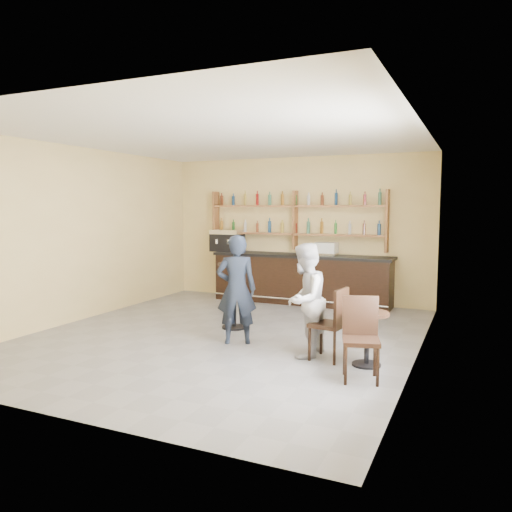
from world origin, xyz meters
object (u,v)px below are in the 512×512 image
at_px(bar_counter, 301,279).
at_px(chair_west, 328,324).
at_px(espresso_machine, 227,241).
at_px(cafe_table, 367,339).
at_px(pedestal_table, 234,296).
at_px(chair_south, 361,340).
at_px(man_main, 236,289).
at_px(patron_second, 305,300).
at_px(pastry_case, 326,249).

xyz_separation_m(bar_counter, chair_west, (1.65, -3.69, -0.03)).
height_order(espresso_machine, cafe_table, espresso_machine).
height_order(bar_counter, espresso_machine, espresso_machine).
bearing_deg(chair_west, pedestal_table, -109.70).
height_order(bar_counter, chair_south, bar_counter).
xyz_separation_m(man_main, chair_south, (2.12, -0.88, -0.34)).
xyz_separation_m(man_main, cafe_table, (2.07, -0.28, -0.48)).
xyz_separation_m(espresso_machine, patron_second, (3.12, -3.65, -0.52)).
bearing_deg(espresso_machine, pedestal_table, -56.57).
xyz_separation_m(bar_counter, chair_south, (2.25, -4.34, -0.03)).
bearing_deg(chair_west, man_main, -90.12).
xyz_separation_m(bar_counter, man_main, (0.14, -3.46, 0.31)).
height_order(cafe_table, chair_south, chair_south).
distance_m(pastry_case, cafe_table, 4.17).
height_order(espresso_machine, chair_south, espresso_machine).
bearing_deg(chair_south, pedestal_table, 130.31).
height_order(pastry_case, pedestal_table, pastry_case).
bearing_deg(patron_second, bar_counter, -157.12).
bearing_deg(pastry_case, patron_second, -84.17).
xyz_separation_m(pedestal_table, man_main, (0.46, -0.83, 0.27)).
xyz_separation_m(espresso_machine, pastry_case, (2.37, 0.00, -0.11)).
relative_size(cafe_table, chair_west, 0.72).
bearing_deg(pedestal_table, espresso_machine, 119.58).
bearing_deg(pedestal_table, patron_second, -32.24).
relative_size(chair_south, patron_second, 0.63).
relative_size(bar_counter, chair_west, 3.94).
bearing_deg(cafe_table, man_main, 172.23).
xyz_separation_m(bar_counter, pastry_case, (0.55, 0.00, 0.67)).
relative_size(bar_counter, pedestal_table, 3.46).
relative_size(pedestal_table, patron_second, 0.71).
distance_m(pastry_case, patron_second, 3.75).
bearing_deg(patron_second, pastry_case, -165.14).
height_order(pastry_case, man_main, man_main).
bearing_deg(espresso_machine, bar_counter, 3.85).
distance_m(bar_counter, chair_south, 4.89).
relative_size(bar_counter, chair_south, 3.92).
height_order(man_main, chair_west, man_main).
bearing_deg(pedestal_table, chair_south, -33.62).
bearing_deg(espresso_machine, man_main, -56.73).
height_order(pedestal_table, chair_south, pedestal_table).
bearing_deg(chair_south, man_main, 141.31).
bearing_deg(pedestal_table, pastry_case, 71.56).
relative_size(pedestal_table, man_main, 0.68).
distance_m(pedestal_table, cafe_table, 2.77).
height_order(pedestal_table, cafe_table, pedestal_table).
distance_m(man_main, patron_second, 1.19).
relative_size(espresso_machine, chair_west, 0.70).
bearing_deg(chair_west, pastry_case, -154.80).
distance_m(bar_counter, espresso_machine, 1.98).
height_order(man_main, chair_south, man_main).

